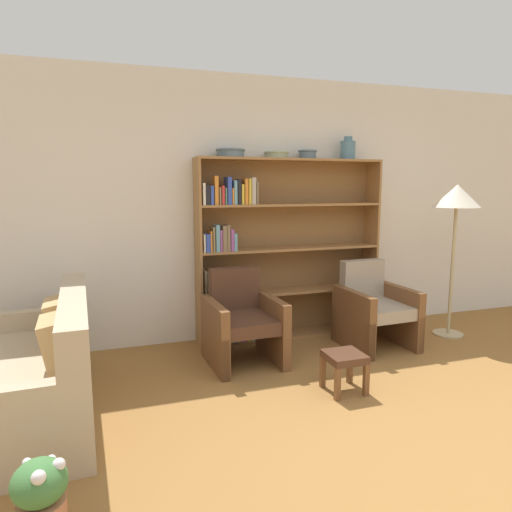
% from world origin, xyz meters
% --- Properties ---
extents(ground_plane, '(24.00, 24.00, 0.00)m').
position_xyz_m(ground_plane, '(0.00, 0.00, 0.00)').
color(ground_plane, olive).
extents(wall_back, '(12.00, 0.06, 2.75)m').
position_xyz_m(wall_back, '(0.00, 2.67, 1.38)').
color(wall_back, silver).
rests_on(wall_back, ground).
extents(bookshelf, '(2.01, 0.30, 1.91)m').
position_xyz_m(bookshelf, '(-0.22, 2.50, 0.92)').
color(bookshelf, olive).
rests_on(bookshelf, ground).
extents(bowl_olive, '(0.30, 0.30, 0.08)m').
position_xyz_m(bowl_olive, '(-0.67, 2.48, 1.95)').
color(bowl_olive, slate).
rests_on(bowl_olive, bookshelf).
extents(bowl_sage, '(0.26, 0.26, 0.07)m').
position_xyz_m(bowl_sage, '(-0.18, 2.48, 1.95)').
color(bowl_sage, gray).
rests_on(bowl_sage, bookshelf).
extents(bowl_cream, '(0.20, 0.20, 0.09)m').
position_xyz_m(bowl_cream, '(0.17, 2.48, 1.96)').
color(bowl_cream, slate).
rests_on(bowl_cream, bookshelf).
extents(vase_tall, '(0.16, 0.16, 0.24)m').
position_xyz_m(vase_tall, '(0.64, 2.48, 2.01)').
color(vase_tall, slate).
rests_on(vase_tall, bookshelf).
extents(couch, '(0.95, 1.78, 0.86)m').
position_xyz_m(couch, '(-2.42, 1.40, 0.30)').
color(couch, tan).
rests_on(couch, ground).
extents(armchair_leather, '(0.67, 0.71, 0.85)m').
position_xyz_m(armchair_leather, '(-0.72, 1.92, 0.38)').
color(armchair_leather, brown).
rests_on(armchair_leather, ground).
extents(armchair_cushioned, '(0.67, 0.71, 0.85)m').
position_xyz_m(armchair_cushioned, '(0.68, 1.92, 0.38)').
color(armchair_cushioned, brown).
rests_on(armchair_cushioned, ground).
extents(floor_lamp, '(0.48, 0.48, 1.64)m').
position_xyz_m(floor_lamp, '(1.66, 1.94, 1.45)').
color(floor_lamp, tan).
rests_on(floor_lamp, ground).
extents(footstool, '(0.29, 0.29, 0.32)m').
position_xyz_m(footstool, '(-0.14, 1.06, 0.25)').
color(footstool, brown).
rests_on(footstool, ground).
extents(potted_plant, '(0.25, 0.25, 0.37)m').
position_xyz_m(potted_plant, '(-2.24, 0.17, 0.20)').
color(potted_plant, '#B7704C').
rests_on(potted_plant, ground).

